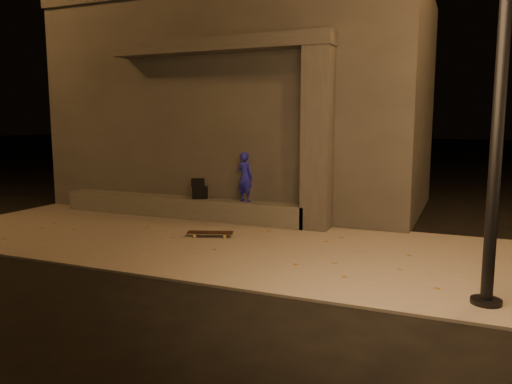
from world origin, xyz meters
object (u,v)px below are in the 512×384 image
at_px(column, 318,140).
at_px(skateboard, 210,233).
at_px(skateboarder, 245,177).
at_px(backpack, 200,191).

relative_size(column, skateboard, 4.10).
xyz_separation_m(column, skateboarder, (-1.58, 0.00, -0.82)).
bearing_deg(backpack, skateboard, -77.84).
bearing_deg(column, backpack, 180.00).
xyz_separation_m(backpack, skateboard, (1.06, -1.50, -0.53)).
height_order(column, skateboard, column).
distance_m(column, skateboarder, 1.78).
height_order(column, backpack, column).
xyz_separation_m(column, skateboard, (-1.63, -1.50, -1.72)).
xyz_separation_m(skateboarder, skateboard, (-0.04, -1.50, -0.91)).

